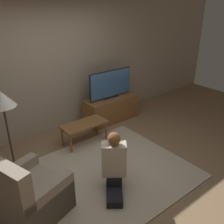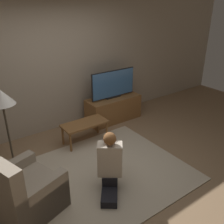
% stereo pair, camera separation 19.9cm
% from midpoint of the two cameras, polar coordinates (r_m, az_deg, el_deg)
% --- Properties ---
extents(ground_plane, '(10.00, 10.00, 0.00)m').
position_cam_midpoint_polar(ground_plane, '(4.12, 0.37, -13.64)').
color(ground_plane, '#896B4C').
extents(wall_back, '(10.00, 0.06, 2.60)m').
position_cam_midpoint_polar(wall_back, '(5.09, -12.64, 9.74)').
color(wall_back, tan).
rests_on(wall_back, ground_plane).
extents(rug, '(2.41, 2.15, 0.02)m').
position_cam_midpoint_polar(rug, '(4.12, 0.37, -13.55)').
color(rug, '#BCAD93').
rests_on(rug, ground_plane).
extents(tv_stand, '(1.23, 0.50, 0.54)m').
position_cam_midpoint_polar(tv_stand, '(5.65, 1.31, 0.76)').
color(tv_stand, brown).
rests_on(tv_stand, ground_plane).
extents(tv, '(1.09, 0.08, 0.62)m').
position_cam_midpoint_polar(tv, '(5.45, 1.35, 6.39)').
color(tv, black).
rests_on(tv, tv_stand).
extents(coffee_table, '(0.86, 0.41, 0.41)m').
position_cam_midpoint_polar(coffee_table, '(4.75, -5.05, -3.03)').
color(coffee_table, brown).
rests_on(coffee_table, ground_plane).
extents(floor_lamp, '(0.38, 0.38, 1.40)m').
position_cam_midpoint_polar(floor_lamp, '(3.84, -22.41, 1.69)').
color(floor_lamp, '#4C4233').
rests_on(floor_lamp, ground_plane).
extents(armchair, '(0.97, 0.99, 0.95)m').
position_cam_midpoint_polar(armchair, '(3.48, -18.05, -17.14)').
color(armchair, gray).
rests_on(armchair, ground_plane).
extents(person_kneeling, '(0.69, 0.80, 0.92)m').
position_cam_midpoint_polar(person_kneeling, '(3.55, 1.15, -11.69)').
color(person_kneeling, black).
rests_on(person_kneeling, rug).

